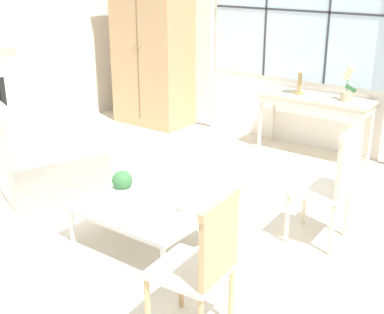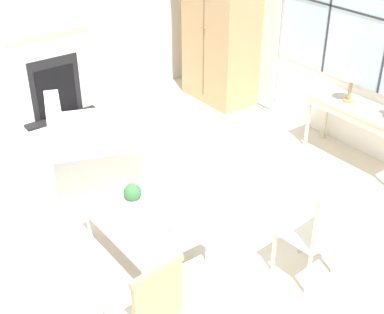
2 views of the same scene
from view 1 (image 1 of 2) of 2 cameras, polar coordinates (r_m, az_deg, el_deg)
name	(u,v)px [view 1 (image 1 of 2)]	position (r m, az deg, el deg)	size (l,w,h in m)	color
ground_plane	(131,228)	(4.79, -6.51, -7.58)	(14.00, 14.00, 0.00)	beige
wall_back_windowed	(297,32)	(6.79, 11.11, 12.99)	(7.20, 0.14, 2.80)	silver
armoire	(153,40)	(7.58, -4.18, 12.34)	(1.13, 0.70, 2.35)	tan
console_table	(315,103)	(6.49, 13.01, 5.60)	(1.35, 0.42, 0.72)	beige
table_lamp	(301,66)	(6.48, 11.52, 9.49)	(0.22, 0.22, 0.44)	#9E7F47
potted_orchid	(347,87)	(6.30, 16.25, 7.20)	(0.18, 0.14, 0.41)	tan
armchair_upholstered	(46,163)	(5.62, -15.28, -0.65)	(1.21, 1.22, 0.88)	silver
side_chair_wooden	(333,180)	(4.44, 14.77, -2.37)	(0.47, 0.47, 1.00)	white
accent_chair_wooden	(204,261)	(3.23, 1.25, -10.99)	(0.48, 0.48, 0.97)	beige
coffee_table	(143,209)	(4.39, -5.26, -5.50)	(1.09, 0.78, 0.36)	silver
potted_plant_small	(122,184)	(4.48, -7.44, -2.89)	(0.17, 0.17, 0.23)	white
pillar_candle	(185,205)	(4.18, -0.74, -5.19)	(0.12, 0.12, 0.15)	silver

